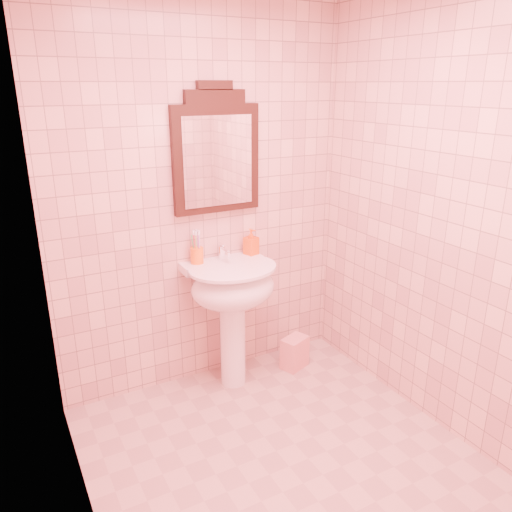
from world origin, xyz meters
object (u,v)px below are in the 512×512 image
mirror (216,153)px  toothbrush_cup (197,255)px  pedestal_sink (233,295)px  soap_dispenser (251,242)px  towel (295,353)px

mirror → toothbrush_cup: 0.66m
pedestal_sink → mirror: 0.92m
toothbrush_cup → soap_dispenser: toothbrush_cup is taller
mirror → soap_dispenser: 0.65m
pedestal_sink → toothbrush_cup: 0.35m
towel → mirror: bearing=154.5°
soap_dispenser → toothbrush_cup: bearing=160.2°
soap_dispenser → towel: (0.26, -0.18, -0.83)m
pedestal_sink → soap_dispenser: (0.22, 0.16, 0.29)m
towel → soap_dispenser: bearing=144.5°
pedestal_sink → soap_dispenser: bearing=35.0°
toothbrush_cup → mirror: bearing=12.2°
toothbrush_cup → towel: size_ratio=0.84×
pedestal_sink → toothbrush_cup: bearing=136.6°
mirror → towel: bearing=-25.5°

